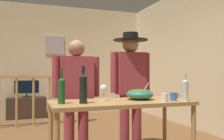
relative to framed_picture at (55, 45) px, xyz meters
name	(u,v)px	position (x,y,z in m)	size (l,w,h in m)	color
back_wall	(55,60)	(0.01, 0.06, -0.38)	(4.86, 0.10, 2.87)	beige
side_wall_right	(183,57)	(2.44, -2.18, -0.38)	(0.10, 4.79, 2.87)	beige
framed_picture	(55,45)	(0.00, 0.00, 0.00)	(0.49, 0.03, 0.48)	#ADA1A9
stair_railing	(36,95)	(-0.51, -1.30, -1.18)	(2.67, 0.10, 1.08)	#B2844C
tv_console	(27,107)	(-0.69, -0.29, -1.57)	(0.90, 0.40, 0.50)	#38281E
flat_screen_tv	(27,87)	(-0.69, -0.32, -1.07)	(0.56, 0.12, 0.41)	black
serving_table	(121,109)	(0.26, -4.12, -1.11)	(1.51, 0.66, 0.79)	#B2844C
salad_bowl	(140,94)	(0.51, -4.07, -0.96)	(0.31, 0.31, 0.19)	#337060
wine_glass	(104,89)	(0.09, -4.03, -0.90)	(0.08, 0.08, 0.18)	silver
wine_bottle_clear	(185,89)	(0.92, -4.34, -0.90)	(0.07, 0.07, 0.30)	silver
wine_bottle_green	(61,90)	(-0.38, -4.16, -0.89)	(0.07, 0.07, 0.34)	#1E5628
wine_bottle_dark	(83,88)	(-0.17, -4.20, -0.87)	(0.08, 0.08, 0.37)	black
mug_white	(165,97)	(0.67, -4.34, -0.98)	(0.11, 0.07, 0.09)	white
mug_blue	(174,96)	(0.82, -4.27, -0.98)	(0.11, 0.08, 0.09)	#3866B2
person_standing_left	(76,89)	(-0.11, -3.52, -0.93)	(0.60, 0.22, 1.51)	#9E3842
person_standing_right	(131,81)	(0.63, -3.52, -0.84)	(0.57, 0.48, 1.64)	#9E3842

